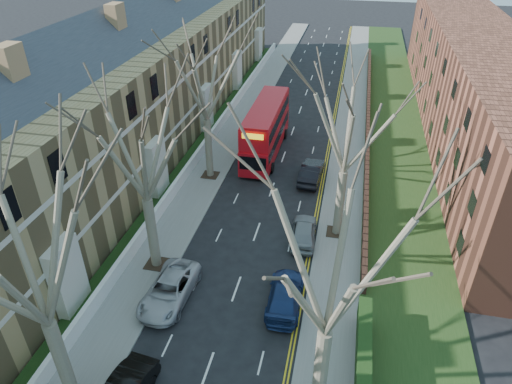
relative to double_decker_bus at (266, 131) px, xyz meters
The scene contains 16 objects.
pavement_left 7.27m from the double_decker_bus, 127.10° to the left, with size 3.00×102.00×0.12m, color slate.
pavement_right 9.84m from the double_decker_bus, 35.13° to the left, with size 3.00×102.00×0.12m, color slate.
terrace_left 12.49m from the double_decker_bus, 168.10° to the right, with size 9.70×78.00×13.60m.
flats_right 21.67m from the double_decker_bus, 26.24° to the left, with size 13.97×54.00×10.00m.
front_wall_left 6.55m from the double_decker_bus, 156.83° to the right, with size 0.30×78.00×1.00m.
grass_verge_right 13.68m from the double_decker_bus, 24.08° to the left, with size 6.00×102.00×0.06m.
tree_left_mid 28.69m from the double_decker_bus, 98.01° to the right, with size 10.50×10.50×14.71m.
tree_left_far 19.20m from the double_decker_bus, 102.47° to the right, with size 10.15×10.15×14.22m.
tree_left_dist 9.87m from the double_decker_bus, 125.17° to the right, with size 10.50×10.50×14.71m.
tree_right_mid 27.55m from the double_decker_bus, 73.54° to the right, with size 10.50×10.50×14.71m.
tree_right_far 15.38m from the double_decker_bus, 56.75° to the right, with size 10.15×10.15×14.22m.
double_decker_bus is the anchor object (origin of this frame).
car_left_far 20.31m from the double_decker_bus, 95.29° to the right, with size 2.42×5.26×1.46m, color #AEADB3.
car_right_near 19.78m from the double_decker_bus, 75.38° to the right, with size 1.99×4.90×1.42m, color navy.
car_right_mid 13.85m from the double_decker_bus, 67.45° to the right, with size 1.75×4.34×1.48m, color gray.
car_right_far 6.60m from the double_decker_bus, 40.68° to the right, with size 1.67×4.78×1.58m, color black.
Camera 1 is at (5.63, -5.07, 20.26)m, focal length 32.00 mm.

